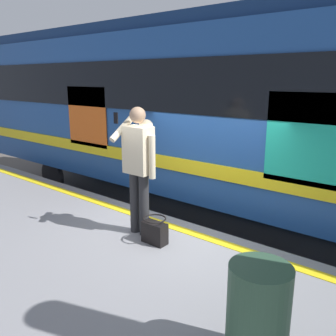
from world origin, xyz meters
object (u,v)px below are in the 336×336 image
object	(u,v)px
handbag	(155,231)
trash_bin	(258,317)
passenger	(139,161)
train_carriage	(220,106)

from	to	relation	value
handbag	trash_bin	xyz separation A→B (m)	(-1.99, 1.08, 0.25)
trash_bin	passenger	bearing A→B (deg)	-26.92
passenger	trash_bin	distance (m)	2.74
handbag	train_carriage	bearing A→B (deg)	-73.97
train_carriage	passenger	distance (m)	3.01
passenger	handbag	distance (m)	0.99
train_carriage	trash_bin	world-z (taller)	train_carriage
handbag	trash_bin	world-z (taller)	trash_bin
train_carriage	handbag	size ratio (longest dim) A/B	36.83
handbag	trash_bin	size ratio (longest dim) A/B	0.43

